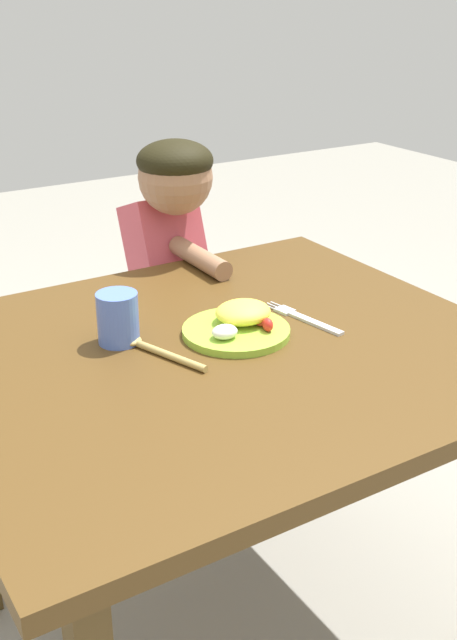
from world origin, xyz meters
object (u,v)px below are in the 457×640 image
at_px(plate, 239,324).
at_px(person, 168,299).
at_px(fork, 303,318).
at_px(spoon, 150,348).
at_px(drinking_cup, 118,318).

height_order(plate, person, person).
xyz_separation_m(plate, person, (0.12, 0.52, -0.16)).
distance_m(fork, spoon, 0.32).
height_order(plate, drinking_cup, drinking_cup).
bearing_deg(person, plate, 77.42).
distance_m(plate, fork, 0.14).
relative_size(plate, drinking_cup, 2.11).
xyz_separation_m(plate, spoon, (-0.18, 0.02, -0.01)).
distance_m(plate, spoon, 0.18).
bearing_deg(person, drinking_cup, 53.36).
height_order(plate, fork, plate).
relative_size(fork, drinking_cup, 2.08).
distance_m(drinking_cup, person, 0.57).
bearing_deg(fork, spoon, 74.65).
relative_size(spoon, person, 0.21).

